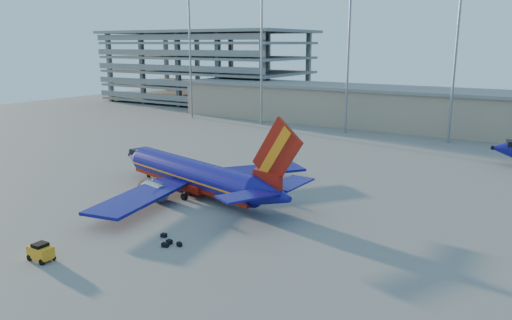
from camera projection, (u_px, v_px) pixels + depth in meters
The scene contains 7 objects.
ground at pixel (238, 192), 60.87m from camera, with size 220.00×220.00×0.00m, color slate.
terminal_building at pixel (437, 110), 102.42m from camera, with size 122.00×16.00×8.50m.
parking_garage at pixel (206, 64), 151.39m from camera, with size 62.00×32.00×21.40m.
light_mast_row at pixel (400, 44), 92.13m from camera, with size 101.60×1.60×28.65m.
aircraft_main at pixel (197, 176), 59.39m from camera, with size 31.49×29.93×10.84m.
baggage_tug at pixel (41, 252), 41.53m from camera, with size 2.16×1.32×1.54m.
luggage_pile at pixel (169, 242), 45.20m from camera, with size 3.20×2.17×0.40m.
Camera 1 is at (33.06, -48.16, 17.71)m, focal length 35.00 mm.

